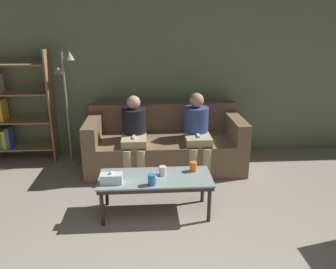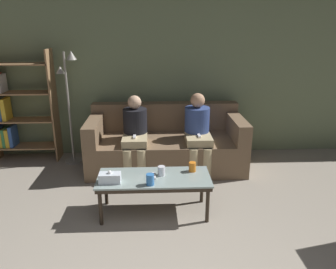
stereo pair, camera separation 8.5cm
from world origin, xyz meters
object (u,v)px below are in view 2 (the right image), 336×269
cup_far_center (161,171)px  bookshelf (13,109)px  seated_person_mid_left (198,130)px  game_remote (154,176)px  standing_lamp (69,96)px  cup_near_left (192,167)px  couch (166,145)px  coffee_table (154,180)px  seated_person_left_end (135,133)px  tissue_box (110,178)px  cup_near_right (150,179)px

cup_far_center → bookshelf: 2.68m
seated_person_mid_left → game_remote: bearing=-119.3°
cup_far_center → standing_lamp: standing_lamp is taller
bookshelf → seated_person_mid_left: (2.66, -0.54, -0.20)m
seated_person_mid_left → bookshelf: bearing=168.5°
cup_near_left → seated_person_mid_left: (0.18, 0.96, 0.11)m
couch → game_remote: couch is taller
coffee_table → seated_person_left_end: size_ratio=1.13×
couch → cup_near_left: couch is taller
couch → coffee_table: 1.30m
tissue_box → bookshelf: bearing=133.0°
cup_near_left → cup_near_right: 0.55m
seated_person_left_end → bookshelf: bearing=163.0°
tissue_box → game_remote: bearing=13.5°
cup_near_left → standing_lamp: 2.17m
cup_far_center → standing_lamp: (-1.27, 1.44, 0.51)m
couch → cup_near_left: (0.25, -1.17, 0.17)m
coffee_table → cup_far_center: (0.08, 0.04, 0.09)m
couch → coffee_table: bearing=-97.8°
cup_near_left → bookshelf: bearing=148.8°
bookshelf → seated_person_left_end: 1.90m
cup_far_center → standing_lamp: 1.99m
cup_near_right → standing_lamp: (-1.15, 1.66, 0.51)m
standing_lamp → seated_person_mid_left: (1.79, -0.40, -0.40)m
couch → cup_far_center: couch is taller
cup_far_center → bookshelf: size_ratio=0.06×
coffee_table → seated_person_left_end: (-0.25, 1.07, 0.19)m
game_remote → bookshelf: size_ratio=0.09×
seated_person_left_end → cup_near_left: bearing=-54.7°
standing_lamp → coffee_table: bearing=-51.2°
cup_near_left → seated_person_mid_left: bearing=79.2°
couch → cup_near_right: (-0.21, -1.46, 0.17)m
couch → standing_lamp: 1.54m
couch → cup_near_right: bearing=-98.3°
coffee_table → seated_person_mid_left: seated_person_mid_left is taller
cup_near_left → cup_near_right: (-0.46, -0.30, 0.01)m
bookshelf → seated_person_mid_left: size_ratio=1.51×
cup_near_left → game_remote: bearing=-164.1°
couch → cup_near_right: couch is taller
cup_near_right → seated_person_left_end: bearing=99.7°
seated_person_left_end → cup_near_right: bearing=-80.3°
coffee_table → bookshelf: bookshelf is taller
cup_far_center → standing_lamp: bearing=131.3°
tissue_box → standing_lamp: size_ratio=0.14×
tissue_box → bookshelf: bookshelf is taller
standing_lamp → bookshelf: bearing=170.8°
tissue_box → cup_near_right: bearing=-9.7°
couch → seated_person_mid_left: size_ratio=2.00×
cup_near_right → game_remote: size_ratio=0.77×
coffee_table → cup_near_right: size_ratio=10.34×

